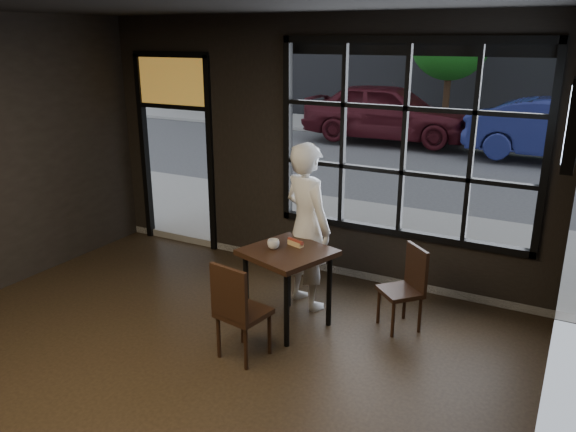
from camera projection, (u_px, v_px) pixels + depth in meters
The scene contains 15 objects.
floor at pixel (115, 419), 4.52m from camera, with size 6.00×7.00×0.02m, color black.
wall_right at pixel (549, 329), 2.68m from camera, with size 0.04×7.00×3.20m, color black.
window_frame at pixel (404, 141), 6.36m from camera, with size 3.06×0.12×2.28m, color black.
stained_transom at pixel (172, 81), 7.68m from camera, with size 1.20×0.06×0.70m, color orange.
street_asphalt at pixel (514, 107), 24.65m from camera, with size 60.00×41.00×0.04m, color #545456.
cafe_table at pixel (288, 288), 5.86m from camera, with size 0.79×0.79×0.86m, color black.
chair_near at pixel (244, 309), 5.26m from camera, with size 0.42×0.42×0.98m, color black.
chair_window at pixel (400, 289), 5.80m from camera, with size 0.38×0.38×0.89m, color black.
man at pixel (307, 226), 6.18m from camera, with size 0.68×0.45×1.87m, color white.
hotdog at pixel (296, 243), 5.84m from camera, with size 0.20×0.08×0.06m, color tan, non-canonical shape.
cup at pixel (273, 244), 5.75m from camera, with size 0.12×0.12×0.10m, color silver.
tv at pixel (576, 118), 4.47m from camera, with size 0.13×1.17×0.68m, color black.
navy_car at pixel (562, 131), 13.18m from camera, with size 1.51×4.34×1.43m, color navy.
maroon_car at pixel (388, 112), 15.74m from camera, with size 1.91×4.74×1.62m, color #421017.
tree_left at pixel (451, 40), 16.40m from camera, with size 2.35×2.35×4.02m.
Camera 1 is at (3.03, -2.69, 2.93)m, focal length 35.00 mm.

